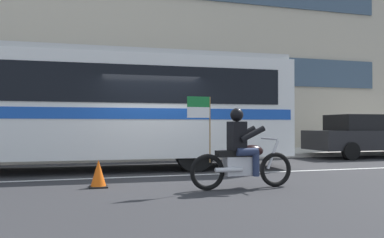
# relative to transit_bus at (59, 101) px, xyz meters

# --- Properties ---
(ground_plane) EXTENTS (60.00, 60.00, 0.00)m
(ground_plane) POSITION_rel_transit_bus_xyz_m (2.34, -1.19, -1.88)
(ground_plane) COLOR #2B2B2D
(sidewalk_curb) EXTENTS (28.00, 3.80, 0.15)m
(sidewalk_curb) POSITION_rel_transit_bus_xyz_m (2.34, 3.91, -1.81)
(sidewalk_curb) COLOR #B7B2A8
(sidewalk_curb) RESTS_ON ground_plane
(lane_center_stripe) EXTENTS (26.60, 0.14, 0.01)m
(lane_center_stripe) POSITION_rel_transit_bus_xyz_m (2.34, -1.79, -1.88)
(lane_center_stripe) COLOR silver
(lane_center_stripe) RESTS_ON ground_plane
(office_building_facade) EXTENTS (28.00, 0.89, 11.05)m
(office_building_facade) POSITION_rel_transit_bus_xyz_m (2.34, 6.19, 3.65)
(office_building_facade) COLOR #B2A893
(office_building_facade) RESTS_ON ground_plane
(transit_bus) EXTENTS (12.79, 3.02, 3.22)m
(transit_bus) POSITION_rel_transit_bus_xyz_m (0.00, 0.00, 0.00)
(transit_bus) COLOR white
(transit_bus) RESTS_ON ground_plane
(motorcycle_with_rider) EXTENTS (2.20, 0.64, 1.78)m
(motorcycle_with_rider) POSITION_rel_transit_bus_xyz_m (3.62, -4.02, -1.22)
(motorcycle_with_rider) COLOR black
(motorcycle_with_rider) RESTS_ON ground_plane
(parked_sedan_curbside) EXTENTS (4.80, 1.89, 1.64)m
(parked_sedan_curbside) POSITION_rel_transit_bus_xyz_m (11.18, 1.39, -1.03)
(parked_sedan_curbside) COLOR black
(parked_sedan_curbside) RESTS_ON ground_plane
(traffic_cone) EXTENTS (0.36, 0.36, 0.55)m
(traffic_cone) POSITION_rel_transit_bus_xyz_m (0.94, -3.12, -1.63)
(traffic_cone) COLOR #EA590F
(traffic_cone) RESTS_ON ground_plane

